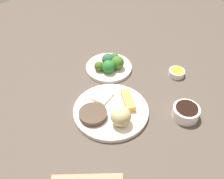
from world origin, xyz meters
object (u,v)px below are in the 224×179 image
at_px(chopsticks_pair, 87,178).
at_px(soy_sauce_bowl, 186,112).
at_px(main_plate, 111,111).
at_px(broccoli_plate, 109,68).
at_px(sauce_ramekin_hot_mustard, 177,73).

bearing_deg(chopsticks_pair, soy_sauce_bowl, -10.00).
relative_size(main_plate, chopsticks_pair, 1.30).
distance_m(main_plate, broccoli_plate, 0.25).
xyz_separation_m(main_plate, sauce_ramekin_hot_mustard, (0.34, -0.05, 0.00)).
bearing_deg(chopsticks_pair, broccoli_plate, 37.77).
distance_m(broccoli_plate, sauce_ramekin_hot_mustard, 0.28).
bearing_deg(chopsticks_pair, sauce_ramekin_hot_mustard, 8.01).
bearing_deg(soy_sauce_bowl, sauce_ramekin_hot_mustard, 41.87).
bearing_deg(broccoli_plate, sauce_ramekin_hot_mustard, -54.17).
relative_size(main_plate, sauce_ramekin_hot_mustard, 4.16).
bearing_deg(soy_sauce_bowl, broccoli_plate, 89.83).
height_order(broccoli_plate, sauce_ramekin_hot_mustard, sauce_ramekin_hot_mustard).
height_order(main_plate, broccoli_plate, main_plate).
height_order(main_plate, sauce_ramekin_hot_mustard, sauce_ramekin_hot_mustard).
relative_size(main_plate, soy_sauce_bowl, 2.87).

